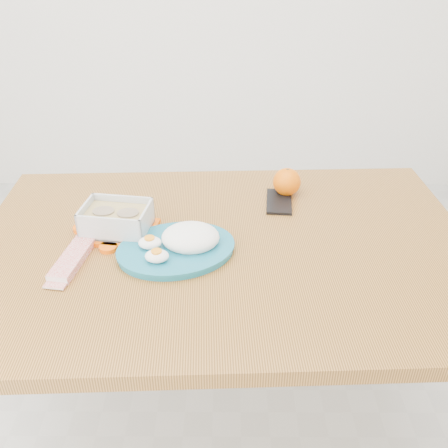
{
  "coord_description": "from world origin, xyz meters",
  "views": [
    {
      "loc": [
        0.14,
        -1.14,
        1.48
      ],
      "look_at": [
        0.14,
        -0.06,
        0.81
      ],
      "focal_mm": 40.0,
      "sensor_mm": 36.0,
      "label": 1
    }
  ],
  "objects_px": {
    "rice_plate": "(181,243)",
    "smartphone": "(279,202)",
    "dining_table": "(224,271)",
    "orange_fruit": "(287,182)",
    "food_container": "(117,220)"
  },
  "relations": [
    {
      "from": "dining_table",
      "to": "orange_fruit",
      "type": "relative_size",
      "value": 15.95
    },
    {
      "from": "dining_table",
      "to": "food_container",
      "type": "height_order",
      "value": "food_container"
    },
    {
      "from": "rice_plate",
      "to": "smartphone",
      "type": "xyz_separation_m",
      "value": [
        0.27,
        0.26,
        -0.02
      ]
    },
    {
      "from": "food_container",
      "to": "smartphone",
      "type": "relative_size",
      "value": 1.47
    },
    {
      "from": "dining_table",
      "to": "smartphone",
      "type": "xyz_separation_m",
      "value": [
        0.16,
        0.22,
        0.09
      ]
    },
    {
      "from": "food_container",
      "to": "rice_plate",
      "type": "relative_size",
      "value": 0.58
    },
    {
      "from": "orange_fruit",
      "to": "rice_plate",
      "type": "relative_size",
      "value": 0.23
    },
    {
      "from": "dining_table",
      "to": "rice_plate",
      "type": "xyz_separation_m",
      "value": [
        -0.11,
        -0.04,
        0.12
      ]
    },
    {
      "from": "orange_fruit",
      "to": "smartphone",
      "type": "bearing_deg",
      "value": -115.72
    },
    {
      "from": "rice_plate",
      "to": "smartphone",
      "type": "relative_size",
      "value": 2.52
    },
    {
      "from": "food_container",
      "to": "smartphone",
      "type": "height_order",
      "value": "food_container"
    },
    {
      "from": "smartphone",
      "to": "food_container",
      "type": "bearing_deg",
      "value": -154.28
    },
    {
      "from": "dining_table",
      "to": "rice_plate",
      "type": "bearing_deg",
      "value": -163.61
    },
    {
      "from": "dining_table",
      "to": "orange_fruit",
      "type": "height_order",
      "value": "orange_fruit"
    },
    {
      "from": "food_container",
      "to": "rice_plate",
      "type": "distance_m",
      "value": 0.2
    }
  ]
}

